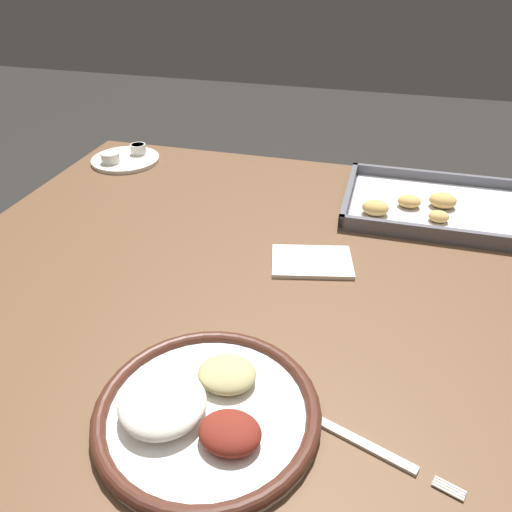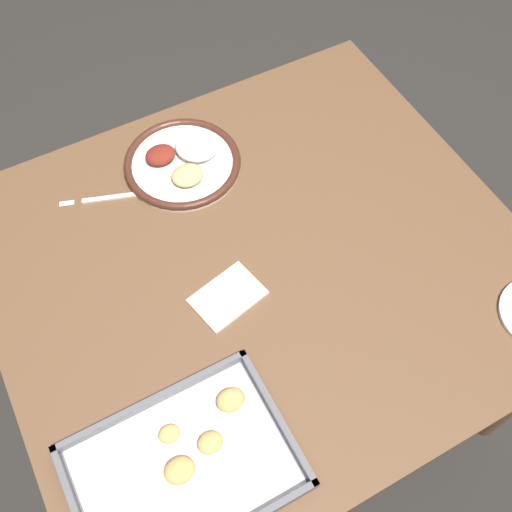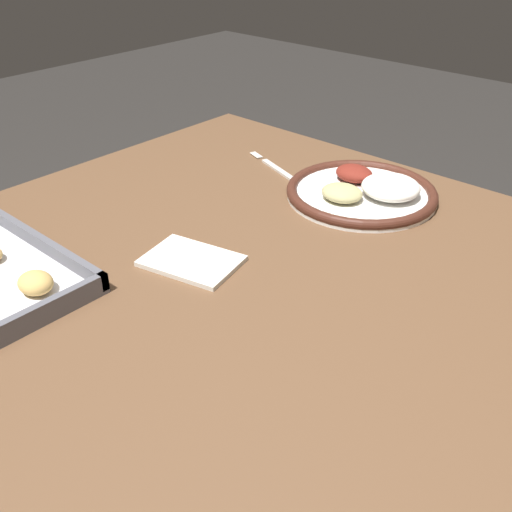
{
  "view_description": "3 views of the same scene",
  "coord_description": "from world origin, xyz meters",
  "px_view_note": "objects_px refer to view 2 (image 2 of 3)",
  "views": [
    {
      "loc": [
        0.21,
        -0.72,
        1.23
      ],
      "look_at": [
        0.01,
        0.0,
        0.74
      ],
      "focal_mm": 35.0,
      "sensor_mm": 36.0,
      "label": 1
    },
    {
      "loc": [
        0.33,
        0.6,
        1.85
      ],
      "look_at": [
        0.01,
        0.0,
        0.74
      ],
      "focal_mm": 42.0,
      "sensor_mm": 36.0,
      "label": 2
    },
    {
      "loc": [
        -0.5,
        0.58,
        1.21
      ],
      "look_at": [
        0.01,
        0.0,
        0.74
      ],
      "focal_mm": 42.0,
      "sensor_mm": 36.0,
      "label": 3
    }
  ],
  "objects_px": {
    "dinner_plate": "(184,161)",
    "napkin": "(228,297)",
    "fork": "(112,197)",
    "baking_tray": "(186,463)"
  },
  "relations": [
    {
      "from": "fork",
      "to": "baking_tray",
      "type": "xyz_separation_m",
      "value": [
        0.1,
        0.64,
        0.01
      ]
    },
    {
      "from": "dinner_plate",
      "to": "baking_tray",
      "type": "relative_size",
      "value": 0.71
    },
    {
      "from": "fork",
      "to": "baking_tray",
      "type": "distance_m",
      "value": 0.65
    },
    {
      "from": "dinner_plate",
      "to": "napkin",
      "type": "relative_size",
      "value": 1.73
    },
    {
      "from": "baking_tray",
      "to": "fork",
      "type": "bearing_deg",
      "value": -98.91
    },
    {
      "from": "napkin",
      "to": "fork",
      "type": "bearing_deg",
      "value": -71.64
    },
    {
      "from": "baking_tray",
      "to": "dinner_plate",
      "type": "bearing_deg",
      "value": -114.3
    },
    {
      "from": "fork",
      "to": "dinner_plate",
      "type": "bearing_deg",
      "value": -157.4
    },
    {
      "from": "fork",
      "to": "napkin",
      "type": "bearing_deg",
      "value": 127.27
    },
    {
      "from": "napkin",
      "to": "baking_tray",
      "type": "bearing_deg",
      "value": 50.83
    }
  ]
}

